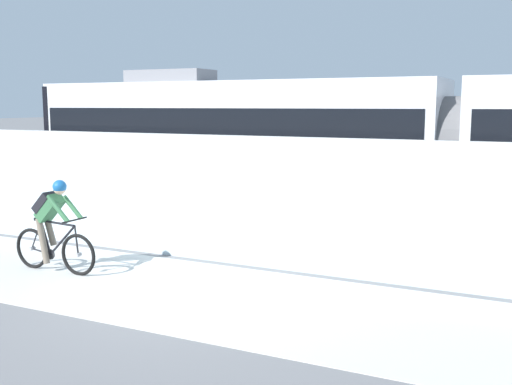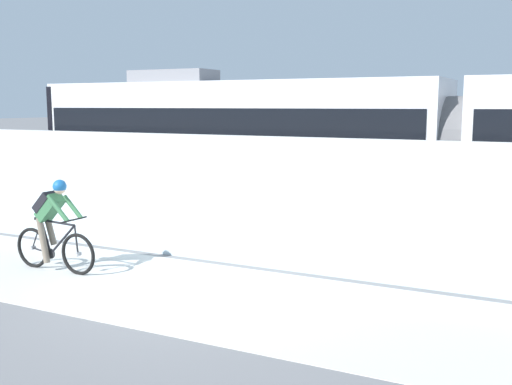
% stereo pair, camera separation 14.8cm
% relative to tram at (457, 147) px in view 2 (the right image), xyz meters
% --- Properties ---
extents(ground_plane, '(200.00, 200.00, 0.00)m').
position_rel_tram_xyz_m(ground_plane, '(-3.05, -6.85, -1.89)').
color(ground_plane, slate).
extents(bike_path_deck, '(32.00, 3.20, 0.01)m').
position_rel_tram_xyz_m(bike_path_deck, '(-3.05, -6.85, -1.89)').
color(bike_path_deck, beige).
rests_on(bike_path_deck, ground).
extents(glass_parapet, '(32.00, 0.05, 1.10)m').
position_rel_tram_xyz_m(glass_parapet, '(-3.05, -5.00, -1.34)').
color(glass_parapet, silver).
rests_on(glass_parapet, ground).
extents(concrete_barrier_wall, '(32.00, 0.36, 2.21)m').
position_rel_tram_xyz_m(concrete_barrier_wall, '(-3.05, -3.20, -0.79)').
color(concrete_barrier_wall, silver).
rests_on(concrete_barrier_wall, ground).
extents(tram_rail_near, '(32.00, 0.08, 0.01)m').
position_rel_tram_xyz_m(tram_rail_near, '(-3.05, -0.72, -1.89)').
color(tram_rail_near, '#595654').
rests_on(tram_rail_near, ground).
extents(tram_rail_far, '(32.00, 0.08, 0.01)m').
position_rel_tram_xyz_m(tram_rail_far, '(-3.05, 0.72, -1.89)').
color(tram_rail_far, '#595654').
rests_on(tram_rail_far, ground).
extents(tram, '(22.56, 2.54, 3.81)m').
position_rel_tram_xyz_m(tram, '(0.00, 0.00, 0.00)').
color(tram, silver).
rests_on(tram, ground).
extents(cyclist_on_bike, '(1.77, 0.58, 1.61)m').
position_rel_tram_xyz_m(cyclist_on_bike, '(-5.57, -6.85, -1.09)').
color(cyclist_on_bike, black).
rests_on(cyclist_on_bike, ground).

